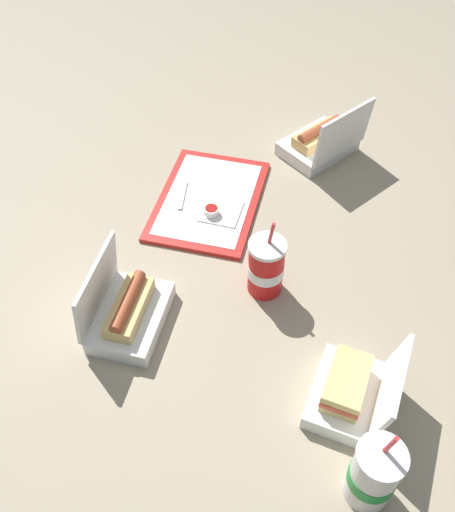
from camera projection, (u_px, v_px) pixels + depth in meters
The scene contains 10 objects.
ground_plane at pixel (245, 262), 1.38m from camera, with size 3.20×3.20×0.00m, color gray.
food_tray at pixel (209, 200), 1.52m from camera, with size 0.39×0.30×0.01m.
ketchup_cup at pixel (211, 211), 1.46m from camera, with size 0.04×0.04×0.02m.
napkin_stack at pixel (221, 211), 1.48m from camera, with size 0.10×0.10×0.00m, color white.
plastic_fork at pixel (183, 195), 1.52m from camera, with size 0.11×0.01×0.01m, color white.
clamshell_hotdog_center at pixel (127, 311), 1.24m from camera, with size 0.22×0.17×0.18m.
clamshell_sandwich_back at pixel (349, 390), 1.11m from camera, with size 0.21×0.19×0.16m.
clamshell_hotdog_left at pixel (321, 142), 1.63m from camera, with size 0.26×0.26×0.18m.
soda_cup_back at pixel (373, 474), 0.96m from camera, with size 0.09×0.09×0.22m.
soda_cup_front at pixel (266, 267), 1.28m from camera, with size 0.08×0.08×0.21m.
Camera 1 is at (-0.90, -0.08, 1.05)m, focal length 40.00 mm.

